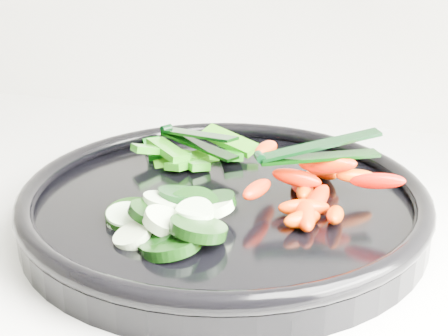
% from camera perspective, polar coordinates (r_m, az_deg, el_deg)
% --- Properties ---
extents(veggie_tray, '(0.43, 0.43, 0.04)m').
position_cam_1_polar(veggie_tray, '(0.58, -0.00, -3.18)').
color(veggie_tray, black).
rests_on(veggie_tray, counter).
extents(cucumber_pile, '(0.13, 0.13, 0.04)m').
position_cam_1_polar(cucumber_pile, '(0.52, -5.07, -4.50)').
color(cucumber_pile, black).
rests_on(cucumber_pile, veggie_tray).
extents(carrot_pile, '(0.14, 0.16, 0.06)m').
position_cam_1_polar(carrot_pile, '(0.57, 8.11, -1.53)').
color(carrot_pile, red).
rests_on(carrot_pile, veggie_tray).
extents(pepper_pile, '(0.14, 0.10, 0.03)m').
position_cam_1_polar(pepper_pile, '(0.66, -3.12, 1.36)').
color(pepper_pile, '#1C6C0A').
rests_on(pepper_pile, veggie_tray).
extents(tong_carrot, '(0.11, 0.07, 0.02)m').
position_cam_1_polar(tong_carrot, '(0.56, 8.40, 1.51)').
color(tong_carrot, black).
rests_on(tong_carrot, carrot_pile).
extents(tong_pepper, '(0.10, 0.07, 0.02)m').
position_cam_1_polar(tong_pepper, '(0.65, -2.61, 2.68)').
color(tong_pepper, black).
rests_on(tong_pepper, pepper_pile).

